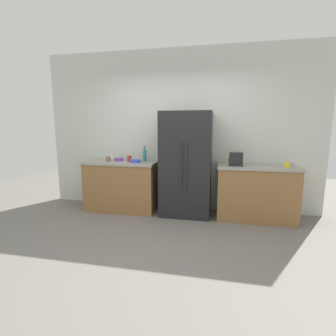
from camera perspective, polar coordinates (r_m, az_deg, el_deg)
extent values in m
plane|color=slate|center=(3.28, -3.00, -18.20)|extent=(10.12, 10.12, 0.00)
cube|color=silver|center=(4.60, 2.37, 8.56)|extent=(5.06, 0.10, 2.89)
cube|color=olive|center=(4.64, -10.51, -4.24)|extent=(1.27, 0.62, 0.86)
cube|color=gray|center=(4.56, -10.69, 1.28)|extent=(1.30, 0.65, 0.04)
cube|color=olive|center=(4.36, 19.61, -5.56)|extent=(1.24, 0.62, 0.86)
cube|color=gray|center=(4.26, 19.95, 0.30)|extent=(1.27, 0.65, 0.04)
cube|color=black|center=(4.24, 4.22, 0.87)|extent=(0.85, 0.62, 1.77)
cylinder|color=#262628|center=(3.93, 3.01, 0.19)|extent=(0.02, 0.02, 0.80)
cylinder|color=#262628|center=(3.92, 4.17, 0.15)|extent=(0.02, 0.02, 0.80)
cube|color=black|center=(4.12, 15.44, 2.02)|extent=(0.21, 0.17, 0.22)
cylinder|color=teal|center=(4.55, -5.45, 2.87)|extent=(0.07, 0.07, 0.19)
cylinder|color=teal|center=(4.53, -5.48, 4.45)|extent=(0.03, 0.03, 0.06)
cylinder|color=#333338|center=(4.53, -5.48, 4.93)|extent=(0.03, 0.03, 0.02)
cylinder|color=yellow|center=(4.20, 25.81, 0.65)|extent=(0.09, 0.09, 0.09)
cylinder|color=brown|center=(4.63, -13.68, 2.11)|extent=(0.08, 0.08, 0.09)
cylinder|color=orange|center=(4.40, 14.35, 1.67)|extent=(0.09, 0.09, 0.09)
cylinder|color=red|center=(4.52, -8.96, 2.17)|extent=(0.08, 0.08, 0.10)
cylinder|color=purple|center=(4.62, -11.33, 1.98)|extent=(0.16, 0.16, 0.06)
cylinder|color=blue|center=(4.38, -7.60, 1.62)|extent=(0.20, 0.20, 0.05)
cylinder|color=white|center=(4.77, -12.78, 2.17)|extent=(0.14, 0.14, 0.06)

